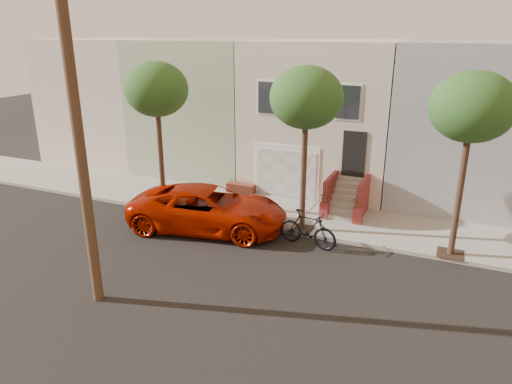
% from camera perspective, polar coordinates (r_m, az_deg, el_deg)
% --- Properties ---
extents(ground, '(90.00, 90.00, 0.00)m').
position_cam_1_polar(ground, '(15.77, -2.45, -9.59)').
color(ground, black).
rests_on(ground, ground).
extents(sidewalk, '(40.00, 3.70, 0.15)m').
position_cam_1_polar(sidewalk, '(20.22, 4.21, -2.72)').
color(sidewalk, gray).
rests_on(sidewalk, ground).
extents(house_row, '(33.10, 11.70, 7.00)m').
position_cam_1_polar(house_row, '(24.69, 9.06, 9.69)').
color(house_row, '#B9AF9E').
rests_on(house_row, sidewalk).
extents(tree_left, '(2.70, 2.57, 6.30)m').
position_cam_1_polar(tree_left, '(20.17, -12.10, 12.09)').
color(tree_left, '#2D2116').
rests_on(tree_left, sidewalk).
extents(tree_mid, '(2.70, 2.57, 6.30)m').
position_cam_1_polar(tree_mid, '(17.25, 6.16, 11.28)').
color(tree_mid, '#2D2116').
rests_on(tree_mid, sidewalk).
extents(tree_right, '(2.70, 2.57, 6.30)m').
position_cam_1_polar(tree_right, '(16.46, 24.95, 9.28)').
color(tree_right, '#2D2116').
rests_on(tree_right, sidewalk).
extents(pickup_truck, '(6.70, 4.01, 1.74)m').
position_cam_1_polar(pickup_truck, '(18.66, -5.85, -2.05)').
color(pickup_truck, '#A31500').
rests_on(pickup_truck, ground).
extents(motorcycle, '(2.38, 1.02, 1.39)m').
position_cam_1_polar(motorcycle, '(17.26, 6.33, -4.50)').
color(motorcycle, black).
rests_on(motorcycle, ground).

